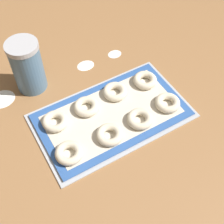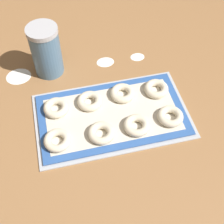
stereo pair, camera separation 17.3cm
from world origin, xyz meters
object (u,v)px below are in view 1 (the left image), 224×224
at_px(baking_tray, 112,116).
at_px(bagel_front_mid_left, 109,135).
at_px(bagel_back_mid_right, 115,92).
at_px(bagel_back_far_right, 145,80).
at_px(flour_canister, 27,66).
at_px(bagel_front_mid_right, 140,119).
at_px(bagel_back_mid_left, 86,107).
at_px(bagel_front_far_right, 168,103).
at_px(bagel_front_far_left, 69,153).
at_px(bagel_back_far_left, 55,121).

relative_size(baking_tray, bagel_front_mid_left, 6.00).
relative_size(bagel_back_mid_right, bagel_back_far_right, 1.00).
height_order(baking_tray, bagel_back_far_right, bagel_back_far_right).
distance_m(bagel_back_mid_right, flour_canister, 0.29).
xyz_separation_m(bagel_front_mid_right, bagel_back_mid_left, (-0.12, 0.13, 0.00)).
bearing_deg(flour_canister, bagel_front_far_right, -42.34).
distance_m(bagel_front_mid_left, bagel_back_far_right, 0.25).
height_order(baking_tray, bagel_back_mid_right, bagel_back_mid_right).
xyz_separation_m(baking_tray, bagel_back_far_right, (0.16, 0.06, 0.02)).
relative_size(bagel_back_mid_left, bagel_back_mid_right, 1.00).
bearing_deg(bagel_front_far_left, bagel_front_far_right, 0.98).
bearing_deg(bagel_back_mid_right, bagel_back_mid_left, -175.86).
relative_size(bagel_front_mid_right, bagel_back_far_right, 1.00).
relative_size(bagel_front_mid_left, bagel_back_mid_left, 1.00).
height_order(baking_tray, bagel_front_far_right, bagel_front_far_right).
height_order(bagel_front_far_left, bagel_front_mid_left, same).
relative_size(bagel_front_mid_right, flour_canister, 0.44).
bearing_deg(bagel_front_mid_right, baking_tray, 132.16).
bearing_deg(bagel_front_mid_left, flour_canister, 110.30).
distance_m(bagel_front_far_left, bagel_front_mid_left, 0.13).
bearing_deg(bagel_front_far_left, bagel_back_far_right, 19.83).
bearing_deg(bagel_back_far_right, bagel_back_mid_left, -179.78).
bearing_deg(bagel_back_mid_left, bagel_front_far_left, -134.21).
xyz_separation_m(bagel_front_far_left, bagel_front_mid_right, (0.24, -0.00, 0.00)).
xyz_separation_m(bagel_front_mid_right, flour_canister, (-0.23, 0.32, 0.07)).
distance_m(bagel_front_mid_right, bagel_back_far_right, 0.16).
xyz_separation_m(bagel_front_mid_left, bagel_back_mid_right, (0.10, 0.14, 0.00)).
bearing_deg(bagel_back_far_left, bagel_back_mid_left, 1.25).
relative_size(bagel_front_mid_right, bagel_back_mid_right, 1.00).
bearing_deg(bagel_back_far_right, bagel_back_far_left, -179.44).
distance_m(baking_tray, bagel_back_far_right, 0.18).
bearing_deg(bagel_back_far_right, bagel_back_mid_right, 176.41).
relative_size(bagel_front_mid_left, bagel_back_far_left, 1.00).
height_order(bagel_front_far_left, bagel_back_far_left, same).
bearing_deg(flour_canister, bagel_back_mid_left, -60.63).
bearing_deg(bagel_back_mid_left, bagel_back_far_left, -178.75).
height_order(bagel_back_mid_left, bagel_back_mid_right, same).
bearing_deg(bagel_back_far_left, bagel_back_mid_right, 2.71).
height_order(bagel_back_far_left, bagel_back_mid_right, same).
distance_m(bagel_back_mid_right, bagel_back_far_right, 0.11).
relative_size(baking_tray, bagel_back_far_left, 6.00).
relative_size(bagel_front_mid_left, bagel_back_far_right, 1.00).
height_order(bagel_back_mid_right, flour_canister, flour_canister).
bearing_deg(bagel_front_mid_left, bagel_back_mid_left, 94.66).
bearing_deg(bagel_front_far_right, bagel_back_mid_right, 133.86).
bearing_deg(flour_canister, baking_tray, -56.27).
height_order(bagel_front_far_left, bagel_front_far_right, same).
distance_m(baking_tray, bagel_back_far_left, 0.18).
height_order(bagel_back_mid_right, bagel_back_far_right, same).
distance_m(baking_tray, bagel_back_mid_left, 0.09).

